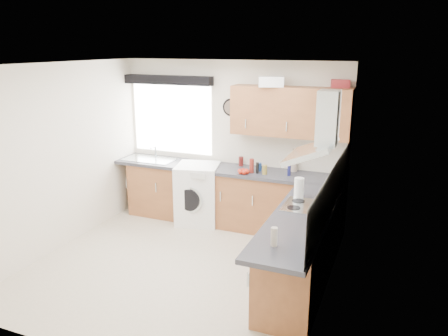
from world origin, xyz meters
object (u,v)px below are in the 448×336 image
at_px(extractor_hood, 319,134).
at_px(upper_cabinets, 290,112).
at_px(washing_machine, 198,194).
at_px(oven, 304,245).

height_order(extractor_hood, upper_cabinets, upper_cabinets).
xyz_separation_m(upper_cabinets, washing_machine, (-1.36, -0.23, -1.33)).
bearing_deg(oven, upper_cabinets, 112.54).
distance_m(upper_cabinets, washing_machine, 1.92).
bearing_deg(washing_machine, extractor_hood, -42.06).
distance_m(oven, washing_machine, 2.21).
height_order(oven, upper_cabinets, upper_cabinets).
relative_size(extractor_hood, upper_cabinets, 0.46).
xyz_separation_m(oven, extractor_hood, (0.10, -0.00, 1.34)).
height_order(oven, extractor_hood, extractor_hood).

